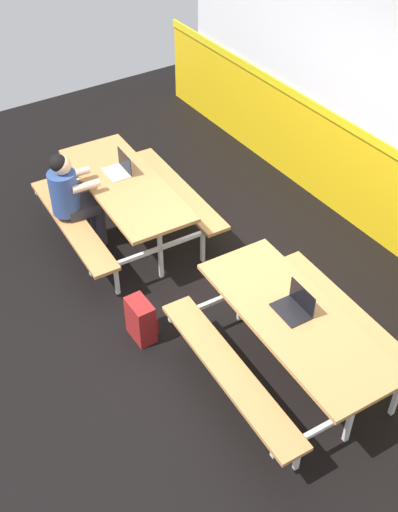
{
  "coord_description": "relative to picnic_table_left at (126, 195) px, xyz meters",
  "views": [
    {
      "loc": [
        3.88,
        -2.57,
        4.52
      ],
      "look_at": [
        0.0,
        -0.04,
        0.55
      ],
      "focal_mm": 44.21,
      "sensor_mm": 36.0,
      "label": 1
    }
  ],
  "objects": [
    {
      "name": "student_nearer",
      "position": [
        -0.15,
        -0.55,
        0.13
      ],
      "size": [
        0.37,
        0.53,
        1.21
      ],
      "color": "#2D2D38",
      "rests_on": "ground"
    },
    {
      "name": "picnic_table_right",
      "position": [
        2.55,
        0.25,
        0.0
      ],
      "size": [
        1.98,
        1.64,
        0.74
      ],
      "color": "tan",
      "rests_on": "ground"
    },
    {
      "name": "laptop_dark",
      "position": [
        2.48,
        0.29,
        0.21
      ],
      "size": [
        0.33,
        0.24,
        0.22
      ],
      "color": "black",
      "rests_on": "picnic_table_right"
    },
    {
      "name": "laptop_silver",
      "position": [
        -0.2,
        0.05,
        0.21
      ],
      "size": [
        0.33,
        0.24,
        0.22
      ],
      "color": "silver",
      "rests_on": "picnic_table_left"
    },
    {
      "name": "accent_backdrop",
      "position": [
        1.27,
        2.36,
        0.67
      ],
      "size": [
        8.0,
        0.14,
        2.6
      ],
      "color": "yellow",
      "rests_on": "ground"
    },
    {
      "name": "backpack_dark",
      "position": [
        1.42,
        -0.62,
        -0.36
      ],
      "size": [
        0.3,
        0.22,
        0.44
      ],
      "color": "maroon",
      "rests_on": "ground"
    },
    {
      "name": "picnic_table_left",
      "position": [
        0.0,
        0.0,
        0.0
      ],
      "size": [
        1.98,
        1.64,
        0.74
      ],
      "color": "tan",
      "rests_on": "ground"
    },
    {
      "name": "ground_plane",
      "position": [
        1.27,
        0.16,
        -0.59
      ],
      "size": [
        10.0,
        10.0,
        0.02
      ],
      "primitive_type": "cube",
      "color": "black"
    }
  ]
}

